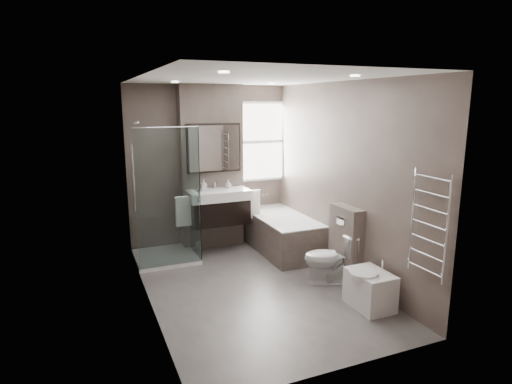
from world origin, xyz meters
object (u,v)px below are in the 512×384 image
vanity (219,206)px  bathtub (281,232)px  toilet (330,258)px  bidet (370,289)px

vanity → bathtub: 1.07m
bathtub → toilet: size_ratio=2.37×
toilet → bidet: toilet is taller
toilet → bidet: 0.79m
vanity → bathtub: vanity is taller
bidet → bathtub: bearing=92.4°
vanity → bidet: size_ratio=1.71×
vanity → bathtub: (0.92, -0.33, -0.43)m
vanity → toilet: vanity is taller
vanity → bathtub: bearing=-19.4°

